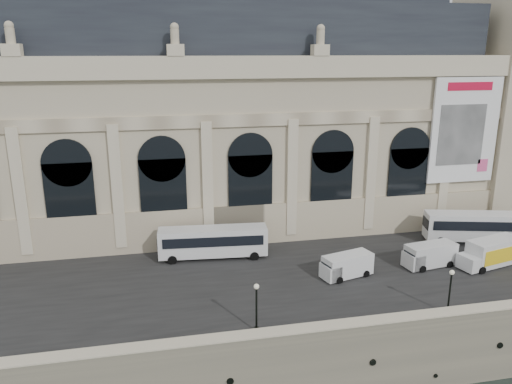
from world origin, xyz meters
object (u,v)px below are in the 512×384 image
at_px(van_b, 345,266).
at_px(bus_right, 478,226).
at_px(box_truck, 491,253).
at_px(lamp_right, 450,292).
at_px(van_c, 428,256).
at_px(lamp_left, 256,308).
at_px(bus_left, 213,241).

bearing_deg(van_b, bus_right, 17.05).
bearing_deg(box_truck, lamp_right, -141.09).
relative_size(box_truck, lamp_right, 1.84).
bearing_deg(van_c, lamp_left, -156.74).
relative_size(bus_left, lamp_right, 2.91).
height_order(bus_left, van_b, bus_left).
height_order(van_b, lamp_left, lamp_left).
bearing_deg(bus_right, box_truck, -113.87).
xyz_separation_m(bus_right, lamp_right, (-13.19, -14.84, 0.03)).
distance_m(van_c, lamp_right, 10.14).
xyz_separation_m(van_c, lamp_left, (-20.74, -8.91, 0.87)).
distance_m(bus_right, box_truck, 7.16).
bearing_deg(van_b, bus_left, 148.46).
xyz_separation_m(bus_left, lamp_left, (1.59, -16.05, 0.18)).
bearing_deg(bus_left, lamp_left, -84.36).
xyz_separation_m(van_c, box_truck, (6.81, -1.18, 0.20)).
bearing_deg(bus_left, box_truck, -15.93).
bearing_deg(box_truck, lamp_left, -164.31).
height_order(bus_right, lamp_left, lamp_left).
relative_size(van_b, lamp_left, 1.32).
relative_size(bus_left, van_b, 2.12).
bearing_deg(lamp_left, bus_right, 25.11).
relative_size(bus_right, box_truck, 1.64).
relative_size(van_b, box_truck, 0.75).
height_order(van_c, lamp_left, lamp_left).
xyz_separation_m(bus_left, box_truck, (29.13, -8.32, -0.49)).
height_order(bus_left, bus_right, bus_right).
bearing_deg(bus_left, van_c, -17.74).
relative_size(van_c, lamp_left, 1.37).
height_order(bus_right, van_b, bus_right).
distance_m(bus_right, lamp_right, 19.85).
bearing_deg(bus_left, bus_right, -3.20).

